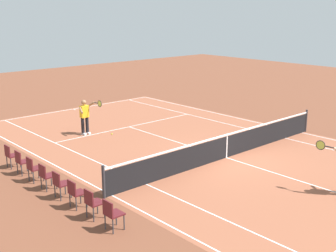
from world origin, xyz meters
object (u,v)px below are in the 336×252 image
(spectator_chair_6, at_px, (21,161))
(spectator_chair_5, at_px, (33,167))
(spectator_chair_3, at_px, (60,183))
(spectator_chair_4, at_px, (46,175))
(spectator_chair_7, at_px, (11,154))
(spectator_chair_2, at_px, (75,192))
(tennis_net, at_px, (227,146))
(tennis_ball, at_px, (112,134))
(tennis_player_near, at_px, (85,115))
(spectator_chair_1, at_px, (93,202))
(spectator_chair_0, at_px, (112,213))

(spectator_chair_6, bearing_deg, spectator_chair_5, 180.00)
(spectator_chair_3, bearing_deg, spectator_chair_4, 0.00)
(spectator_chair_6, relative_size, spectator_chair_7, 1.00)
(spectator_chair_2, bearing_deg, spectator_chair_5, 0.00)
(tennis_net, bearing_deg, spectator_chair_2, 90.27)
(spectator_chair_2, height_order, spectator_chair_4, same)
(tennis_ball, bearing_deg, tennis_player_near, 45.22)
(tennis_player_near, xyz_separation_m, spectator_chair_4, (-4.85, 4.48, -0.41))
(spectator_chair_3, relative_size, spectator_chair_6, 1.00)
(tennis_ball, relative_size, spectator_chair_3, 0.08)
(tennis_ball, relative_size, spectator_chair_7, 0.08)
(tennis_net, relative_size, spectator_chair_3, 13.30)
(tennis_player_near, distance_m, spectator_chair_4, 6.62)
(spectator_chair_6, xyz_separation_m, spectator_chair_7, (0.93, 0.00, 0.00))
(spectator_chair_1, distance_m, spectator_chair_3, 1.85)
(tennis_player_near, bearing_deg, spectator_chair_0, 152.40)
(tennis_net, distance_m, spectator_chair_5, 7.34)
(spectator_chair_5, bearing_deg, spectator_chair_4, 180.00)
(spectator_chair_6, bearing_deg, spectator_chair_4, 180.00)
(spectator_chair_2, relative_size, spectator_chair_6, 1.00)
(spectator_chair_2, xyz_separation_m, spectator_chair_3, (0.93, 0.00, 0.00))
(tennis_player_near, bearing_deg, spectator_chair_5, 131.26)
(tennis_ball, relative_size, spectator_chair_4, 0.08)
(tennis_ball, relative_size, spectator_chair_5, 0.08)
(spectator_chair_4, relative_size, spectator_chair_5, 1.00)
(tennis_net, bearing_deg, spectator_chair_5, 68.02)
(spectator_chair_3, bearing_deg, spectator_chair_6, 0.00)
(spectator_chair_1, bearing_deg, spectator_chair_7, 0.00)
(tennis_ball, height_order, spectator_chair_7, spectator_chair_7)
(spectator_chair_2, bearing_deg, spectator_chair_3, 0.00)
(spectator_chair_3, height_order, spectator_chair_7, same)
(spectator_chair_0, bearing_deg, spectator_chair_3, 0.00)
(spectator_chair_5, bearing_deg, spectator_chair_7, 0.00)
(spectator_chair_1, xyz_separation_m, spectator_chair_2, (0.93, 0.00, 0.00))
(tennis_net, relative_size, spectator_chair_1, 13.30)
(spectator_chair_0, bearing_deg, tennis_ball, -34.84)
(spectator_chair_0, xyz_separation_m, spectator_chair_3, (2.78, 0.00, 0.00))
(spectator_chair_1, distance_m, spectator_chair_6, 4.63)
(spectator_chair_1, relative_size, spectator_chair_2, 1.00)
(tennis_net, height_order, spectator_chair_0, tennis_net)
(tennis_player_near, relative_size, spectator_chair_0, 1.93)
(tennis_ball, distance_m, spectator_chair_1, 8.64)
(spectator_chair_0, xyz_separation_m, spectator_chair_4, (3.71, 0.00, 0.00))
(tennis_net, distance_m, spectator_chair_4, 7.05)
(tennis_player_near, xyz_separation_m, spectator_chair_2, (-6.71, 4.48, -0.41))
(spectator_chair_7, bearing_deg, spectator_chair_1, 180.00)
(spectator_chair_0, xyz_separation_m, spectator_chair_2, (1.85, 0.00, 0.00))
(tennis_net, height_order, spectator_chair_1, tennis_net)
(tennis_player_near, distance_m, spectator_chair_1, 8.86)
(tennis_player_near, relative_size, spectator_chair_3, 1.93)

